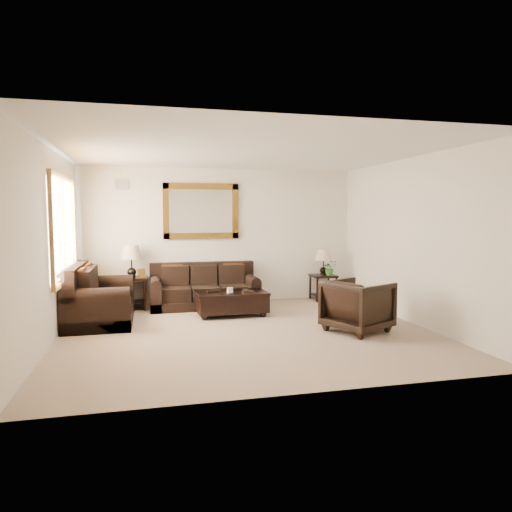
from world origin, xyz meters
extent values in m
cube|color=gray|center=(0.00, 0.00, 0.00)|extent=(5.50, 5.00, 0.01)
cube|color=white|center=(0.00, 0.00, 2.70)|extent=(5.50, 5.00, 0.01)
cube|color=silver|center=(0.00, 2.50, 1.35)|extent=(5.50, 0.01, 2.70)
cube|color=silver|center=(0.00, -2.50, 1.35)|extent=(5.50, 0.01, 2.70)
cube|color=silver|center=(-2.75, 0.00, 1.35)|extent=(0.01, 5.00, 2.70)
cube|color=silver|center=(2.75, 0.00, 1.35)|extent=(0.01, 5.00, 2.70)
cube|color=white|center=(-2.73, 0.90, 1.55)|extent=(0.01, 1.80, 1.50)
cube|color=brown|center=(-2.70, 0.90, 2.34)|extent=(0.06, 1.96, 0.08)
cube|color=brown|center=(-2.70, 0.90, 0.76)|extent=(0.06, 1.96, 0.08)
cube|color=brown|center=(-2.70, -0.04, 1.55)|extent=(0.06, 0.08, 1.50)
cube|color=brown|center=(-2.70, 1.84, 1.55)|extent=(0.06, 0.08, 1.50)
cube|color=brown|center=(-2.70, 0.90, 1.55)|extent=(0.05, 0.05, 1.50)
cube|color=#4B300F|center=(-0.40, 2.46, 1.85)|extent=(1.50, 0.06, 1.10)
cube|color=white|center=(-0.40, 2.48, 1.85)|extent=(1.26, 0.01, 0.86)
cube|color=#999999|center=(-1.90, 2.48, 2.35)|extent=(0.25, 0.02, 0.18)
cube|color=black|center=(-0.40, 2.04, 0.08)|extent=(2.05, 0.89, 0.17)
cube|color=black|center=(-0.40, 2.38, 0.63)|extent=(2.05, 0.21, 0.42)
cube|color=black|center=(-0.94, 2.02, 0.29)|extent=(0.53, 0.73, 0.25)
cube|color=black|center=(-0.40, 2.02, 0.29)|extent=(0.53, 0.73, 0.25)
cube|color=black|center=(0.15, 2.02, 0.29)|extent=(0.53, 0.73, 0.25)
cube|color=black|center=(-1.32, 2.04, 0.25)|extent=(0.21, 0.89, 0.50)
cylinder|color=black|center=(-1.32, 2.04, 0.50)|extent=(0.21, 0.87, 0.21)
cube|color=black|center=(0.53, 2.04, 0.25)|extent=(0.21, 0.89, 0.50)
cylinder|color=black|center=(0.53, 2.04, 0.50)|extent=(0.21, 0.87, 0.21)
cube|color=#61270C|center=(-0.99, 2.20, 0.63)|extent=(0.39, 0.17, 0.40)
cube|color=#61270C|center=(0.20, 2.20, 0.63)|extent=(0.39, 0.17, 0.40)
cube|color=black|center=(-2.22, 1.18, 0.10)|extent=(1.02, 1.71, 0.19)
cube|color=black|center=(-2.61, 1.18, 0.72)|extent=(0.24, 1.71, 0.48)
cube|color=black|center=(-2.20, 0.87, 0.34)|extent=(0.83, 0.60, 0.29)
cube|color=black|center=(-2.20, 1.49, 0.34)|extent=(0.83, 0.60, 0.29)
cube|color=black|center=(-2.22, 0.44, 0.28)|extent=(1.02, 0.24, 0.57)
cylinder|color=black|center=(-2.22, 0.44, 0.57)|extent=(1.00, 0.24, 0.24)
cube|color=black|center=(-2.22, 1.92, 0.28)|extent=(1.02, 0.24, 0.57)
cylinder|color=black|center=(-2.22, 1.92, 0.57)|extent=(1.00, 0.24, 0.24)
cube|color=#61270C|center=(-2.41, 0.82, 0.72)|extent=(0.20, 0.45, 0.46)
cube|color=#61270C|center=(-2.41, 1.55, 0.72)|extent=(0.20, 0.45, 0.46)
cube|color=black|center=(-1.75, 2.18, 0.58)|extent=(0.55, 0.55, 0.05)
cube|color=black|center=(-1.75, 2.18, 0.12)|extent=(0.47, 0.47, 0.03)
cylinder|color=black|center=(-1.99, 1.95, 0.28)|extent=(0.05, 0.05, 0.55)
cylinder|color=black|center=(-1.51, 1.95, 0.28)|extent=(0.05, 0.05, 0.55)
cylinder|color=black|center=(-1.99, 2.42, 0.28)|extent=(0.05, 0.05, 0.55)
cylinder|color=black|center=(-1.51, 2.42, 0.28)|extent=(0.05, 0.05, 0.55)
sphere|color=black|center=(-1.75, 2.18, 0.70)|extent=(0.17, 0.17, 0.17)
cylinder|color=black|center=(-1.75, 2.18, 0.88)|extent=(0.02, 0.02, 0.36)
cone|color=tan|center=(-1.75, 2.18, 1.08)|extent=(0.38, 0.38, 0.26)
cube|color=#4B300F|center=(-1.57, 2.08, 0.69)|extent=(0.15, 0.10, 0.17)
cube|color=black|center=(2.11, 2.22, 0.51)|extent=(0.49, 0.49, 0.04)
cube|color=black|center=(2.11, 2.22, 0.11)|extent=(0.41, 0.41, 0.03)
cylinder|color=black|center=(1.90, 2.01, 0.24)|extent=(0.04, 0.04, 0.49)
cylinder|color=black|center=(2.32, 2.01, 0.24)|extent=(0.04, 0.04, 0.49)
cylinder|color=black|center=(1.90, 2.42, 0.24)|extent=(0.04, 0.04, 0.49)
cylinder|color=black|center=(2.32, 2.42, 0.24)|extent=(0.04, 0.04, 0.49)
sphere|color=black|center=(2.11, 2.22, 0.62)|extent=(0.15, 0.15, 0.15)
cylinder|color=black|center=(2.11, 2.22, 0.78)|extent=(0.02, 0.02, 0.32)
cone|color=tan|center=(2.11, 2.22, 0.95)|extent=(0.34, 0.34, 0.23)
sphere|color=black|center=(-0.54, 0.94, 0.04)|extent=(0.11, 0.11, 0.11)
sphere|color=black|center=(0.49, 0.94, 0.04)|extent=(0.11, 0.11, 0.11)
sphere|color=black|center=(-0.54, 1.41, 0.04)|extent=(0.11, 0.11, 0.11)
sphere|color=black|center=(0.49, 1.41, 0.04)|extent=(0.11, 0.11, 0.11)
cube|color=black|center=(-0.02, 1.18, 0.25)|extent=(1.23, 0.69, 0.34)
cube|color=black|center=(-0.02, 1.18, 0.40)|extent=(1.26, 0.70, 0.04)
cube|color=black|center=(-0.35, 1.22, 0.43)|extent=(0.21, 0.15, 0.03)
cube|color=black|center=(0.26, 1.13, 0.43)|extent=(0.19, 0.14, 0.02)
cube|color=white|center=(-0.07, 1.08, 0.47)|extent=(0.10, 0.08, 0.09)
imported|color=black|center=(1.64, -0.36, 0.43)|extent=(1.07, 1.10, 0.86)
imported|color=#2B5C1F|center=(2.21, 2.13, 0.65)|extent=(0.29, 0.32, 0.24)
camera|label=1|loc=(-1.44, -6.64, 1.75)|focal=32.00mm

